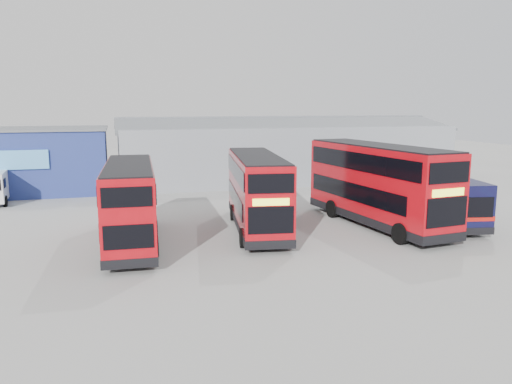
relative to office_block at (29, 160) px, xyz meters
name	(u,v)px	position (x,y,z in m)	size (l,w,h in m)	color
ground_plane	(258,233)	(14.00, -17.99, -2.58)	(120.00, 120.00, 0.00)	gray
office_block	(29,160)	(0.00, 0.00, 0.00)	(12.30, 8.32, 5.12)	navy
maintenance_shed	(280,151)	(22.00, 2.01, 0.02)	(30.50, 12.00, 5.89)	gray
double_decker_left	(130,205)	(7.28, -18.38, -0.55)	(2.82, 9.73, 4.07)	#AE0912
double_decker_centre	(257,193)	(14.15, -17.24, -0.48)	(3.84, 10.19, 4.22)	#AE0912
double_decker_right	(377,186)	(21.10, -18.11, -0.24)	(3.88, 11.32, 4.70)	#AE0912
single_decker_blue	(429,196)	(25.10, -17.33, -1.16)	(4.33, 10.82, 2.87)	black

